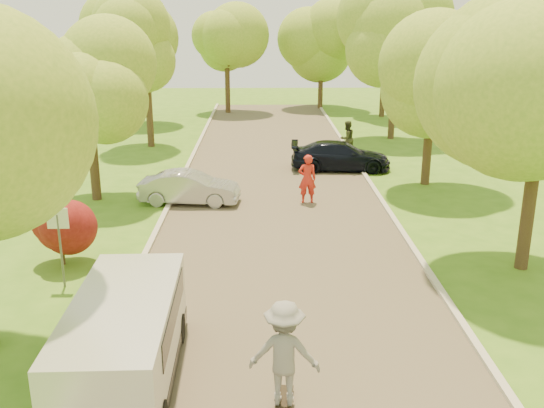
{
  "coord_description": "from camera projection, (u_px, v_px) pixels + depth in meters",
  "views": [
    {
      "loc": [
        -0.57,
        -10.77,
        6.86
      ],
      "look_at": [
        -0.25,
        7.06,
        1.3
      ],
      "focal_mm": 40.0,
      "sensor_mm": 36.0,
      "label": 1
    }
  ],
  "objects": [
    {
      "name": "tree_r_midb",
      "position": [
        439.0,
        67.0,
        24.36
      ],
      "size": [
        4.51,
        4.4,
        7.01
      ],
      "color": "#382619",
      "rests_on": "ground"
    },
    {
      "name": "tree_l_midb",
      "position": [
        92.0,
        80.0,
        22.3
      ],
      "size": [
        4.3,
        4.2,
        6.62
      ],
      "color": "#382619",
      "rests_on": "ground"
    },
    {
      "name": "dark_sedan",
      "position": [
        340.0,
        156.0,
        27.96
      ],
      "size": [
        4.68,
        2.14,
        1.33
      ],
      "primitive_type": "imported",
      "rotation": [
        0.0,
        0.0,
        1.51
      ],
      "color": "black",
      "rests_on": "ground"
    },
    {
      "name": "curb_right",
      "position": [
        401.0,
        231.0,
        20.02
      ],
      "size": [
        0.18,
        60.0,
        0.12
      ],
      "primitive_type": "cube",
      "color": "#B2AD9E",
      "rests_on": "ground"
    },
    {
      "name": "silver_sedan",
      "position": [
        189.0,
        188.0,
        22.95
      ],
      "size": [
        3.88,
        1.68,
        1.24
      ],
      "primitive_type": "imported",
      "rotation": [
        0.0,
        0.0,
        1.47
      ],
      "color": "#A1A1A5",
      "rests_on": "ground"
    },
    {
      "name": "person_striped",
      "position": [
        307.0,
        179.0,
        22.92
      ],
      "size": [
        0.72,
        0.51,
        1.89
      ],
      "primitive_type": "imported",
      "rotation": [
        0.0,
        0.0,
        3.23
      ],
      "color": "red",
      "rests_on": "ground"
    },
    {
      "name": "street_sign",
      "position": [
        59.0,
        231.0,
        15.58
      ],
      "size": [
        0.55,
        0.06,
        2.17
      ],
      "color": "#59595E",
      "rests_on": "ground"
    },
    {
      "name": "tree_l_far",
      "position": [
        149.0,
        43.0,
        31.59
      ],
      "size": [
        4.92,
        4.8,
        7.79
      ],
      "color": "#382619",
      "rests_on": "ground"
    },
    {
      "name": "skateboarder",
      "position": [
        284.0,
        353.0,
        10.76
      ],
      "size": [
        1.36,
        0.89,
        1.99
      ],
      "primitive_type": "imported",
      "rotation": [
        0.0,
        0.0,
        3.02
      ],
      "color": "gray",
      "rests_on": "longboard"
    },
    {
      "name": "red_shrub",
      "position": [
        60.0,
        228.0,
        17.14
      ],
      "size": [
        1.7,
        1.7,
        1.95
      ],
      "color": "#382619",
      "rests_on": "ground"
    },
    {
      "name": "tree_bg_b",
      "position": [
        389.0,
        36.0,
        41.37
      ],
      "size": [
        5.12,
        5.0,
        7.95
      ],
      "color": "#382619",
      "rests_on": "ground"
    },
    {
      "name": "person_olive",
      "position": [
        347.0,
        138.0,
        30.79
      ],
      "size": [
        1.09,
        1.04,
        1.77
      ],
      "primitive_type": "imported",
      "rotation": [
        0.0,
        0.0,
        3.75
      ],
      "color": "#292E1B",
      "rests_on": "ground"
    },
    {
      "name": "longboard",
      "position": [
        284.0,
        402.0,
        11.06
      ],
      "size": [
        0.4,
        1.05,
        0.12
      ],
      "rotation": [
        0.0,
        0.0,
        3.02
      ],
      "color": "black",
      "rests_on": "ground"
    },
    {
      "name": "tree_bg_a",
      "position": [
        134.0,
        40.0,
        39.23
      ],
      "size": [
        5.12,
        5.0,
        7.72
      ],
      "color": "#382619",
      "rests_on": "ground"
    },
    {
      "name": "tree_bg_c",
      "position": [
        230.0,
        42.0,
        43.24
      ],
      "size": [
        4.92,
        4.8,
        7.33
      ],
      "color": "#382619",
      "rests_on": "ground"
    },
    {
      "name": "minivan",
      "position": [
        125.0,
        340.0,
        11.57
      ],
      "size": [
        1.97,
        4.81,
        1.78
      ],
      "rotation": [
        0.0,
        0.0,
        0.02
      ],
      "color": "silver",
      "rests_on": "ground"
    },
    {
      "name": "ground",
      "position": [
        290.0,
        368.0,
        12.33
      ],
      "size": [
        100.0,
        100.0,
        0.0
      ],
      "primitive_type": "plane",
      "color": "#3F711A",
      "rests_on": "ground"
    },
    {
      "name": "road",
      "position": [
        279.0,
        233.0,
        19.97
      ],
      "size": [
        8.0,
        60.0,
        0.01
      ],
      "primitive_type": "cube",
      "color": "#4C4438",
      "rests_on": "ground"
    },
    {
      "name": "curb_left",
      "position": [
        156.0,
        232.0,
        19.88
      ],
      "size": [
        0.18,
        60.0,
        0.12
      ],
      "primitive_type": "cube",
      "color": "#B2AD9E",
      "rests_on": "ground"
    },
    {
      "name": "tree_r_far",
      "position": [
        401.0,
        35.0,
        33.63
      ],
      "size": [
        5.33,
        5.2,
        8.34
      ],
      "color": "#382619",
      "rests_on": "ground"
    },
    {
      "name": "tree_bg_d",
      "position": [
        325.0,
        37.0,
        45.19
      ],
      "size": [
        5.12,
        5.0,
        7.72
      ],
      "color": "#382619",
      "rests_on": "ground"
    }
  ]
}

